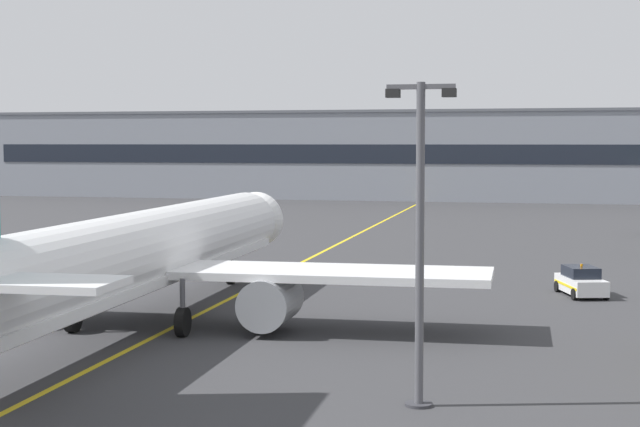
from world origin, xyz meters
The scene contains 6 objects.
taxiway_centreline centered at (0.00, 30.00, 0.00)m, with size 0.30×180.00×0.01m, color yellow.
airliner_foreground centered at (-0.90, 14.06, 3.37)m, with size 32.19×41.51×11.65m.
apron_lamp_post centered at (13.65, 3.07, 5.52)m, with size 2.24×0.90×10.48m.
service_car_third centered at (18.94, 28.99, 0.77)m, with size 3.03×4.55×1.79m.
safety_cone_by_nose_gear centered at (1.04, 30.62, 0.26)m, with size 0.44×0.44×0.55m.
terminal_building centered at (0.11, 123.31, 6.70)m, with size 147.63×12.40×13.39m.
Camera 1 is at (18.38, -29.25, 8.55)m, focal length 57.08 mm.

